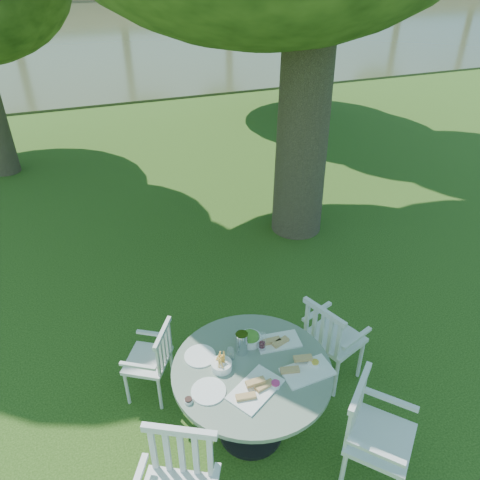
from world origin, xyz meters
TOP-DOWN VIEW (x-y plane):
  - ground at (0.00, 0.00)m, footprint 140.00×140.00m
  - table at (-0.55, -1.56)m, footprint 1.29×1.29m
  - chair_ne at (0.35, -1.24)m, footprint 0.58×0.60m
  - chair_nw at (-1.22, -0.85)m, footprint 0.53×0.54m
  - chair_se at (0.13, -2.22)m, footprint 0.68×0.68m
  - tableware at (-0.55, -1.49)m, footprint 1.19×0.82m
  - river at (0.00, 23.00)m, footprint 100.00×28.00m

SIDE VIEW (x-z plane):
  - ground at x=0.00m, z-range 0.00..0.00m
  - river at x=0.00m, z-range -0.06..0.06m
  - chair_nw at x=-1.22m, z-range 0.07..0.87m
  - chair_ne at x=0.35m, z-range 0.08..1.03m
  - chair_se at x=0.13m, z-range 0.09..1.07m
  - table at x=-0.55m, z-range 0.23..1.04m
  - tableware at x=-0.55m, z-range 0.74..0.94m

